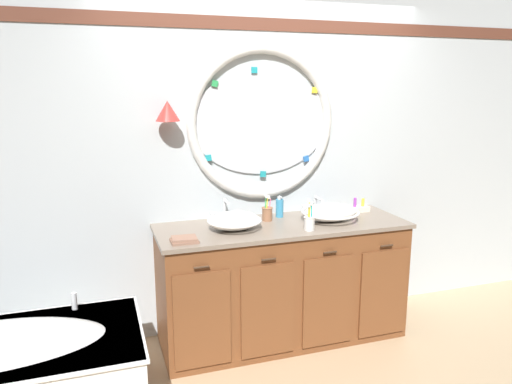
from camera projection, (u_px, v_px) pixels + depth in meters
ground_plane at (292, 352)px, 3.55m from camera, size 14.00×14.00×0.00m
back_wall_assembly at (265, 159)px, 3.81m from camera, size 6.40×0.26×2.60m
vanity_counter at (282, 281)px, 3.68m from camera, size 1.84×0.67×0.90m
sink_basin_left at (234, 221)px, 3.43m from camera, size 0.38×0.38×0.13m
sink_basin_right at (330, 212)px, 3.66m from camera, size 0.44×0.44×0.13m
faucet_set_left at (225, 212)px, 3.67m from camera, size 0.23×0.13×0.17m
faucet_set_right at (316, 205)px, 3.89m from camera, size 0.24×0.15×0.14m
toothbrush_holder_left at (267, 213)px, 3.66m from camera, size 0.08×0.08×0.21m
toothbrush_holder_right at (309, 222)px, 3.41m from camera, size 0.08×0.08×0.22m
soap_dispenser at (280, 207)px, 3.76m from camera, size 0.06×0.07×0.17m
folded_hand_towel at (184, 240)px, 3.16m from camera, size 0.17×0.14×0.03m
toiletry_basket at (359, 208)px, 3.93m from camera, size 0.16×0.09×0.11m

